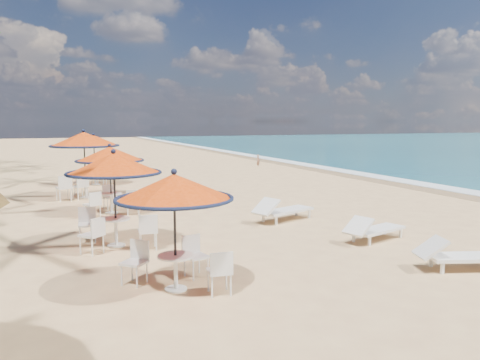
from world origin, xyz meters
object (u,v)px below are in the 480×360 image
Objects in this scene: lounger_far at (282,210)px; station_1 at (113,176)px; station_3 at (82,148)px; station_4 at (95,145)px; station_2 at (110,163)px; lounger_near at (460,255)px; station_0 at (176,201)px; lounger_mid at (373,229)px.

station_1 is at bearing 172.15° from lounger_far.
lounger_far is (5.03, -6.63, -1.57)m from station_3.
station_4 is 11.28m from lounger_far.
station_3 is at bearing -101.99° from station_4.
station_4 is at bearing 88.32° from station_2.
station_1 is at bearing -96.07° from station_2.
station_3 is at bearing 99.28° from station_2.
lounger_near is 5.49m from lounger_far.
lounger_near is at bearing -36.10° from station_1.
station_4 is (0.65, 11.33, 0.15)m from station_1.
station_2 is 10.24m from lounger_near.
station_3 reaches higher than lounger_near.
lounger_far is at bearing -67.71° from station_4.
station_1 is 4.12m from station_2.
station_1 is 0.95× the size of station_4.
station_3 is at bearing 93.96° from station_0.
station_4 is at bearing 78.01° from station_3.
station_4 is at bearing 86.73° from station_1.
station_1 reaches higher than station_2.
station_4 is (0.21, 7.24, 0.20)m from station_2.
lounger_mid is at bearing 111.92° from lounger_near.
station_3 reaches higher than station_0.
station_0 is 0.89× the size of station_4.
station_0 is 7.39m from station_2.
station_4 is (0.03, 14.63, 0.27)m from station_0.
lounger_near is (6.15, -12.01, -1.61)m from station_3.
station_3 is 11.39m from lounger_mid.
lounger_far is at bearing 120.74° from lounger_near.
station_0 is at bearing -172.53° from lounger_near.
station_2 is 8.22m from lounger_mid.
station_0 reaches higher than lounger_far.
station_1 is at bearing -88.94° from station_3.
station_4 reaches higher than station_1.
lounger_near is at bearing -102.99° from lounger_mid.
station_2 is (0.44, 4.10, -0.04)m from station_1.
lounger_far is at bearing -34.92° from station_2.
station_2 reaches higher than lounger_near.
station_4 reaches higher than station_0.
station_1 is 1.19× the size of lounger_near.
station_2 reaches higher than lounger_far.
lounger_near is at bearing -11.45° from station_0.
lounger_near is (6.01, -4.39, -1.36)m from station_1.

